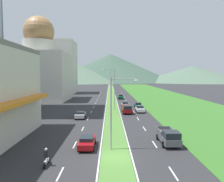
# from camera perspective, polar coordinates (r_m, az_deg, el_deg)

# --- Properties ---
(ground_plane) EXTENTS (600.00, 600.00, 0.00)m
(ground_plane) POSITION_cam_1_polar(r_m,az_deg,el_deg) (24.20, 1.00, -17.24)
(ground_plane) COLOR #2D2D30
(grass_median) EXTENTS (3.20, 240.00, 0.06)m
(grass_median) POSITION_cam_1_polar(r_m,az_deg,el_deg) (82.99, -0.15, -1.87)
(grass_median) COLOR #518438
(grass_median) RESTS_ON ground_plane
(grass_verge_right) EXTENTS (24.00, 240.00, 0.06)m
(grass_verge_right) POSITION_cam_1_polar(r_m,az_deg,el_deg) (85.66, 13.78, -1.81)
(grass_verge_right) COLOR #387028
(grass_verge_right) RESTS_ON ground_plane
(lane_dash_left_2) EXTENTS (0.16, 2.80, 0.01)m
(lane_dash_left_2) POSITION_cam_1_polar(r_m,az_deg,el_deg) (21.27, -13.52, -20.49)
(lane_dash_left_2) COLOR silver
(lane_dash_left_2) RESTS_ON ground_plane
(lane_dash_left_3) EXTENTS (0.16, 2.80, 0.01)m
(lane_dash_left_3) POSITION_cam_1_polar(r_m,az_deg,el_deg) (28.73, -9.78, -13.78)
(lane_dash_left_3) COLOR silver
(lane_dash_left_3) RESTS_ON ground_plane
(lane_dash_left_4) EXTENTS (0.16, 2.80, 0.01)m
(lane_dash_left_4) POSITION_cam_1_polar(r_m,az_deg,el_deg) (36.49, -7.71, -9.85)
(lane_dash_left_4) COLOR silver
(lane_dash_left_4) RESTS_ON ground_plane
(lane_dash_left_5) EXTENTS (0.16, 2.80, 0.01)m
(lane_dash_left_5) POSITION_cam_1_polar(r_m,az_deg,el_deg) (44.39, -6.40, -7.30)
(lane_dash_left_5) COLOR silver
(lane_dash_left_5) RESTS_ON ground_plane
(lane_dash_left_6) EXTENTS (0.16, 2.80, 0.01)m
(lane_dash_left_6) POSITION_cam_1_polar(r_m,az_deg,el_deg) (52.37, -5.50, -5.52)
(lane_dash_left_6) COLOR silver
(lane_dash_left_6) RESTS_ON ground_plane
(lane_dash_left_7) EXTENTS (0.16, 2.80, 0.01)m
(lane_dash_left_7) POSITION_cam_1_polar(r_m,az_deg,el_deg) (60.39, -4.84, -4.21)
(lane_dash_left_7) COLOR silver
(lane_dash_left_7) RESTS_ON ground_plane
(lane_dash_left_8) EXTENTS (0.16, 2.80, 0.01)m
(lane_dash_left_8) POSITION_cam_1_polar(r_m,az_deg,el_deg) (68.45, -4.33, -3.21)
(lane_dash_left_8) COLOR silver
(lane_dash_left_8) RESTS_ON ground_plane
(lane_dash_left_9) EXTENTS (0.16, 2.80, 0.01)m
(lane_dash_left_9) POSITION_cam_1_polar(r_m,az_deg,el_deg) (76.52, -3.93, -2.42)
(lane_dash_left_9) COLOR silver
(lane_dash_left_9) RESTS_ON ground_plane
(lane_dash_left_10) EXTENTS (0.16, 2.80, 0.01)m
(lane_dash_left_10) POSITION_cam_1_polar(r_m,az_deg,el_deg) (84.61, -3.61, -1.78)
(lane_dash_left_10) COLOR silver
(lane_dash_left_10) RESTS_ON ground_plane
(lane_dash_left_11) EXTENTS (0.16, 2.80, 0.01)m
(lane_dash_left_11) POSITION_cam_1_polar(r_m,az_deg,el_deg) (92.71, -3.35, -1.25)
(lane_dash_left_11) COLOR silver
(lane_dash_left_11) RESTS_ON ground_plane
(lane_dash_left_12) EXTENTS (0.16, 2.80, 0.01)m
(lane_dash_left_12) POSITION_cam_1_polar(r_m,az_deg,el_deg) (100.82, -3.12, -0.81)
(lane_dash_left_12) COLOR silver
(lane_dash_left_12) RESTS_ON ground_plane
(lane_dash_left_13) EXTENTS (0.16, 2.80, 0.01)m
(lane_dash_left_13) POSITION_cam_1_polar(r_m,az_deg,el_deg) (108.93, -2.93, -0.43)
(lane_dash_left_13) COLOR silver
(lane_dash_left_13) RESTS_ON ground_plane
(lane_dash_right_2) EXTENTS (0.16, 2.80, 0.01)m
(lane_dash_right_2) POSITION_cam_1_polar(r_m,az_deg,el_deg) (21.57, 15.88, -20.17)
(lane_dash_right_2) COLOR silver
(lane_dash_right_2) RESTS_ON ground_plane
(lane_dash_right_3) EXTENTS (0.16, 2.80, 0.01)m
(lane_dash_right_3) POSITION_cam_1_polar(r_m,az_deg,el_deg) (28.96, 11.18, -13.65)
(lane_dash_right_3) COLOR silver
(lane_dash_right_3) RESTS_ON ground_plane
(lane_dash_right_4) EXTENTS (0.16, 2.80, 0.01)m
(lane_dash_right_4) POSITION_cam_1_polar(r_m,az_deg,el_deg) (36.67, 8.55, -9.79)
(lane_dash_right_4) COLOR silver
(lane_dash_right_4) RESTS_ON ground_plane
(lane_dash_right_5) EXTENTS (0.16, 2.80, 0.01)m
(lane_dash_right_5) POSITION_cam_1_polar(r_m,az_deg,el_deg) (44.54, 6.88, -7.26)
(lane_dash_right_5) COLOR silver
(lane_dash_right_5) RESTS_ON ground_plane
(lane_dash_right_6) EXTENTS (0.16, 2.80, 0.01)m
(lane_dash_right_6) POSITION_cam_1_polar(r_m,az_deg,el_deg) (52.49, 5.72, -5.50)
(lane_dash_right_6) COLOR silver
(lane_dash_right_6) RESTS_ON ground_plane
(lane_dash_right_7) EXTENTS (0.16, 2.80, 0.01)m
(lane_dash_right_7) POSITION_cam_1_polar(r_m,az_deg,el_deg) (60.50, 4.87, -4.20)
(lane_dash_right_7) COLOR silver
(lane_dash_right_7) RESTS_ON ground_plane
(lane_dash_right_8) EXTENTS (0.16, 2.80, 0.01)m
(lane_dash_right_8) POSITION_cam_1_polar(r_m,az_deg,el_deg) (68.54, 4.22, -3.20)
(lane_dash_right_8) COLOR silver
(lane_dash_right_8) RESTS_ON ground_plane
(lane_dash_right_9) EXTENTS (0.16, 2.80, 0.01)m
(lane_dash_right_9) POSITION_cam_1_polar(r_m,az_deg,el_deg) (76.60, 3.71, -2.41)
(lane_dash_right_9) COLOR silver
(lane_dash_right_9) RESTS_ON ground_plane
(lane_dash_right_10) EXTENTS (0.16, 2.80, 0.01)m
(lane_dash_right_10) POSITION_cam_1_polar(r_m,az_deg,el_deg) (84.69, 3.30, -1.77)
(lane_dash_right_10) COLOR silver
(lane_dash_right_10) RESTS_ON ground_plane
(lane_dash_right_11) EXTENTS (0.16, 2.80, 0.01)m
(lane_dash_right_11) POSITION_cam_1_polar(r_m,az_deg,el_deg) (92.78, 2.96, -1.25)
(lane_dash_right_11) COLOR silver
(lane_dash_right_11) RESTS_ON ground_plane
(lane_dash_right_12) EXTENTS (0.16, 2.80, 0.01)m
(lane_dash_right_12) POSITION_cam_1_polar(r_m,az_deg,el_deg) (100.88, 2.67, -0.81)
(lane_dash_right_12) COLOR silver
(lane_dash_right_12) RESTS_ON ground_plane
(lane_dash_right_13) EXTENTS (0.16, 2.80, 0.01)m
(lane_dash_right_13) POSITION_cam_1_polar(r_m,az_deg,el_deg) (108.99, 2.43, -0.43)
(lane_dash_right_13) COLOR silver
(lane_dash_right_13) RESTS_ON ground_plane
(edge_line_median_left) EXTENTS (0.16, 240.00, 0.01)m
(edge_line_median_left) POSITION_cam_1_polar(r_m,az_deg,el_deg) (83.00, -1.36, -1.89)
(edge_line_median_left) COLOR silver
(edge_line_median_left) RESTS_ON ground_plane
(edge_line_median_right) EXTENTS (0.16, 240.00, 0.01)m
(edge_line_median_right) POSITION_cam_1_polar(r_m,az_deg,el_deg) (83.02, 1.06, -1.89)
(edge_line_median_right) COLOR silver
(edge_line_median_right) RESTS_ON ground_plane
(domed_building) EXTENTS (19.91, 19.91, 29.30)m
(domed_building) POSITION_cam_1_polar(r_m,az_deg,el_deg) (80.73, -18.54, 5.67)
(domed_building) COLOR beige
(domed_building) RESTS_ON ground_plane
(midrise_colored) EXTENTS (15.74, 15.74, 25.14)m
(midrise_colored) POSITION_cam_1_polar(r_m,az_deg,el_deg) (108.40, -13.85, 6.07)
(midrise_colored) COLOR silver
(midrise_colored) RESTS_ON ground_plane
(hill_far_left) EXTENTS (128.47, 128.47, 21.01)m
(hill_far_left) POSITION_cam_1_polar(r_m,az_deg,el_deg) (267.23, -9.01, 4.53)
(hill_far_left) COLOR #516B56
(hill_far_left) RESTS_ON ground_plane
(hill_far_center) EXTENTS (174.10, 174.10, 38.32)m
(hill_far_center) POSITION_cam_1_polar(r_m,az_deg,el_deg) (305.63, -0.36, 6.17)
(hill_far_center) COLOR #3D5647
(hill_far_center) RESTS_ON ground_plane
(hill_far_right) EXTENTS (138.12, 138.12, 20.14)m
(hill_far_right) POSITION_cam_1_polar(r_m,az_deg,el_deg) (293.08, 20.41, 4.21)
(hill_far_right) COLOR #516B56
(hill_far_right) RESTS_ON ground_plane
(street_lamp_near) EXTENTS (3.33, 0.28, 8.58)m
(street_lamp_near) POSITION_cam_1_polar(r_m,az_deg,el_deg) (25.37, 0.63, -4.48)
(street_lamp_near) COLOR #99999E
(street_lamp_near) RESTS_ON ground_plane
(street_lamp_mid) EXTENTS (3.18, 0.47, 10.43)m
(street_lamp_mid) POSITION_cam_1_polar(r_m,az_deg,el_deg) (54.70, 0.36, 1.19)
(street_lamp_mid) COLOR #99999E
(street_lamp_mid) RESTS_ON ground_plane
(street_lamp_far) EXTENTS (3.17, 0.45, 10.94)m
(street_lamp_far) POSITION_cam_1_polar(r_m,az_deg,el_deg) (84.18, -0.23, 2.43)
(street_lamp_far) COLOR #99999E
(street_lamp_far) RESTS_ON ground_plane
(car_0) EXTENTS (1.93, 4.53, 1.49)m
(car_0) POSITION_cam_1_polar(r_m,az_deg,el_deg) (59.83, 3.47, -3.56)
(car_0) COLOR #B2B2B7
(car_0) RESTS_ON ground_plane
(car_1) EXTENTS (2.02, 4.07, 1.39)m
(car_1) POSITION_cam_1_polar(r_m,az_deg,el_deg) (44.93, -8.34, -6.24)
(car_1) COLOR #B2B2B7
(car_1) RESTS_ON ground_plane
(car_2) EXTENTS (1.94, 4.53, 1.41)m
(car_2) POSITION_cam_1_polar(r_m,az_deg,el_deg) (27.28, -6.63, -13.13)
(car_2) COLOR maroon
(car_2) RESTS_ON ground_plane
(car_3) EXTENTS (1.90, 4.17, 1.64)m
(car_3) POSITION_cam_1_polar(r_m,az_deg,el_deg) (80.10, 2.32, -1.53)
(car_3) COLOR #0C5128
(car_3) RESTS_ON ground_plane
(car_4) EXTENTS (1.94, 4.23, 1.55)m
(car_4) POSITION_cam_1_polar(r_m,az_deg,el_deg) (52.11, 7.38, -4.72)
(car_4) COLOR silver
(car_4) RESTS_ON ground_plane
(car_5) EXTENTS (1.90, 4.70, 1.46)m
(car_5) POSITION_cam_1_polar(r_m,az_deg,el_deg) (58.90, 6.90, -3.72)
(car_5) COLOR #0C5128
(car_5) RESTS_ON ground_plane
(pickup_truck_0) EXTENTS (2.18, 5.40, 2.00)m
(pickup_truck_0) POSITION_cam_1_polar(r_m,az_deg,el_deg) (29.09, 14.70, -11.62)
(pickup_truck_0) COLOR #515459
(pickup_truck_0) RESTS_ON ground_plane
(pickup_truck_1) EXTENTS (2.18, 5.40, 2.00)m
(pickup_truck_1) POSITION_cam_1_polar(r_m,az_deg,el_deg) (50.26, 3.97, -4.79)
(pickup_truck_1) COLOR maroon
(pickup_truck_1) RESTS_ON ground_plane
(motorcycle_rider) EXTENTS (0.36, 2.00, 1.80)m
(motorcycle_rider) POSITION_cam_1_polar(r_m,az_deg,el_deg) (22.95, -16.95, -16.66)
(motorcycle_rider) COLOR black
(motorcycle_rider) RESTS_ON ground_plane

